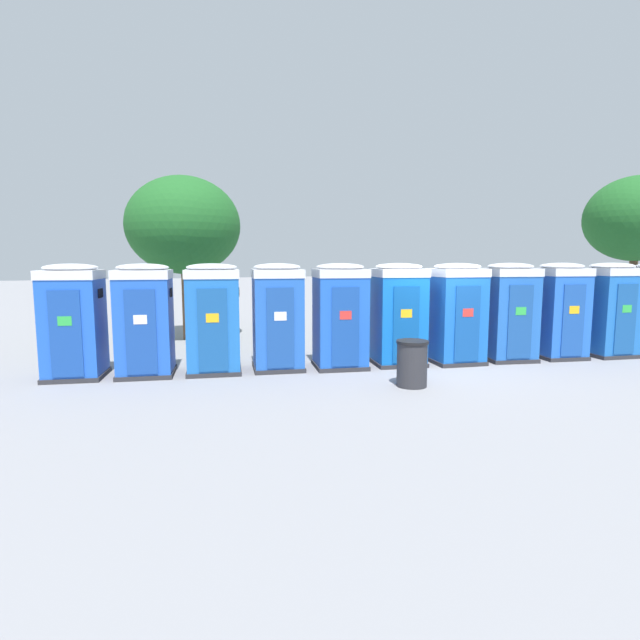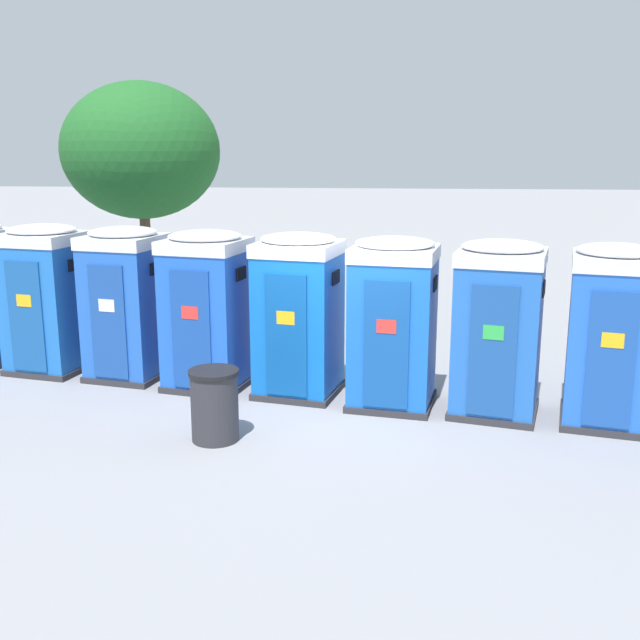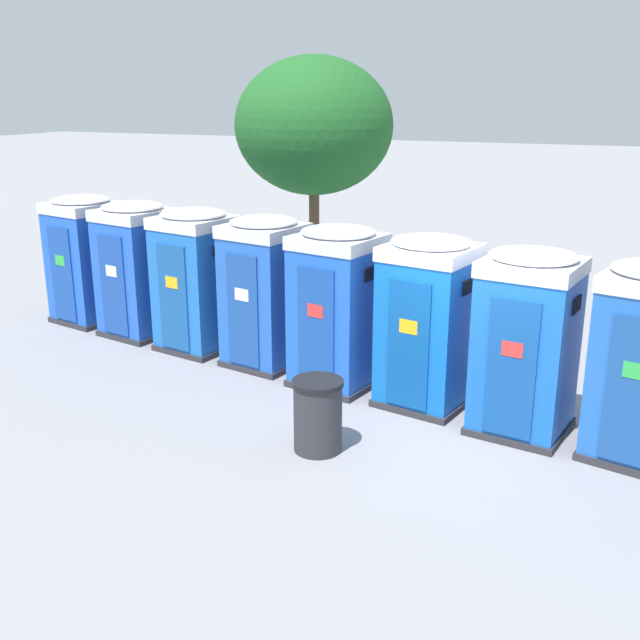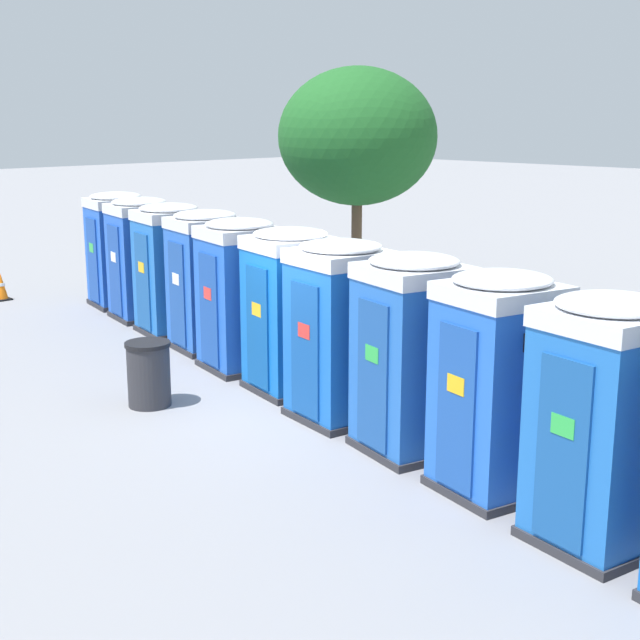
{
  "view_description": "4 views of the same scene",
  "coord_description": "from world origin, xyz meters",
  "px_view_note": "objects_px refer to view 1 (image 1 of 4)",
  "views": [
    {
      "loc": [
        -7.1,
        -10.16,
        2.64
      ],
      "look_at": [
        -2.61,
        0.94,
        1.17
      ],
      "focal_mm": 28.0,
      "sensor_mm": 36.0,
      "label": 1
    },
    {
      "loc": [
        0.8,
        -10.61,
        3.81
      ],
      "look_at": [
        -0.31,
        0.48,
        1.22
      ],
      "focal_mm": 42.0,
      "sensor_mm": 36.0,
      "label": 2
    },
    {
      "loc": [
        2.0,
        -9.56,
        4.48
      ],
      "look_at": [
        -2.5,
        0.92,
        0.98
      ],
      "focal_mm": 42.0,
      "sensor_mm": 36.0,
      "label": 3
    },
    {
      "loc": [
        9.31,
        -8.27,
        4.19
      ],
      "look_at": [
        0.22,
        0.37,
        1.3
      ],
      "focal_mm": 50.0,
      "sensor_mm": 36.0,
      "label": 4
    }
  ],
  "objects_px": {
    "portapotty_0": "(74,321)",
    "portapotty_5": "(398,314)",
    "trash_can": "(412,363)",
    "portapotty_9": "(609,309)",
    "portapotty_2": "(213,318)",
    "portapotty_8": "(559,310)",
    "street_tree_1": "(183,226)",
    "portapotty_4": "(340,315)",
    "street_tree_0": "(637,219)",
    "portapotty_6": "(456,313)",
    "portapotty_1": "(145,319)",
    "portapotty_3": "(278,316)",
    "portapotty_7": "(508,311)"
  },
  "relations": [
    {
      "from": "portapotty_0",
      "to": "portapotty_5",
      "type": "relative_size",
      "value": 1.0
    },
    {
      "from": "portapotty_2",
      "to": "portapotty_6",
      "type": "distance_m",
      "value": 6.03
    },
    {
      "from": "street_tree_0",
      "to": "street_tree_1",
      "type": "xyz_separation_m",
      "value": [
        -15.94,
        3.71,
        -0.41
      ]
    },
    {
      "from": "portapotty_9",
      "to": "portapotty_2",
      "type": "bearing_deg",
      "value": 169.06
    },
    {
      "from": "portapotty_9",
      "to": "portapotty_5",
      "type": "bearing_deg",
      "value": 168.73
    },
    {
      "from": "portapotty_2",
      "to": "portapotty_5",
      "type": "xyz_separation_m",
      "value": [
        4.45,
        -0.82,
        0.0
      ]
    },
    {
      "from": "portapotty_7",
      "to": "street_tree_0",
      "type": "xyz_separation_m",
      "value": [
        8.56,
        2.89,
        2.83
      ]
    },
    {
      "from": "portapotty_3",
      "to": "street_tree_1",
      "type": "height_order",
      "value": "street_tree_1"
    },
    {
      "from": "portapotty_8",
      "to": "portapotty_3",
      "type": "bearing_deg",
      "value": 168.84
    },
    {
      "from": "street_tree_1",
      "to": "portapotty_9",
      "type": "bearing_deg",
      "value": -34.77
    },
    {
      "from": "portapotty_0",
      "to": "portapotty_7",
      "type": "relative_size",
      "value": 1.0
    },
    {
      "from": "portapotty_0",
      "to": "street_tree_1",
      "type": "xyz_separation_m",
      "value": [
        2.98,
        4.57,
        2.42
      ]
    },
    {
      "from": "portapotty_4",
      "to": "street_tree_0",
      "type": "bearing_deg",
      "value": 9.09
    },
    {
      "from": "portapotty_2",
      "to": "portapotty_4",
      "type": "bearing_deg",
      "value": -11.79
    },
    {
      "from": "portapotty_3",
      "to": "portapotty_7",
      "type": "relative_size",
      "value": 1.0
    },
    {
      "from": "portapotty_8",
      "to": "portapotty_9",
      "type": "relative_size",
      "value": 1.0
    },
    {
      "from": "portapotty_6",
      "to": "street_tree_1",
      "type": "bearing_deg",
      "value": 132.65
    },
    {
      "from": "portapotty_4",
      "to": "portapotty_3",
      "type": "bearing_deg",
      "value": 165.37
    },
    {
      "from": "portapotty_7",
      "to": "portapotty_6",
      "type": "bearing_deg",
      "value": 171.85
    },
    {
      "from": "portapotty_4",
      "to": "portapotty_6",
      "type": "xyz_separation_m",
      "value": [
        2.96,
        -0.6,
        -0.0
      ]
    },
    {
      "from": "portapotty_0",
      "to": "portapotty_3",
      "type": "xyz_separation_m",
      "value": [
        4.45,
        -0.84,
        0.0
      ]
    },
    {
      "from": "trash_can",
      "to": "portapotty_9",
      "type": "bearing_deg",
      "value": 7.15
    },
    {
      "from": "portapotty_6",
      "to": "trash_can",
      "type": "bearing_deg",
      "value": -144.73
    },
    {
      "from": "portapotty_0",
      "to": "portapotty_3",
      "type": "bearing_deg",
      "value": -10.74
    },
    {
      "from": "portapotty_0",
      "to": "portapotty_5",
      "type": "bearing_deg",
      "value": -10.96
    },
    {
      "from": "portapotty_8",
      "to": "portapotty_7",
      "type": "bearing_deg",
      "value": 169.78
    },
    {
      "from": "portapotty_0",
      "to": "street_tree_1",
      "type": "distance_m",
      "value": 5.97
    },
    {
      "from": "portapotty_3",
      "to": "portapotty_7",
      "type": "height_order",
      "value": "same"
    },
    {
      "from": "trash_can",
      "to": "portapotty_2",
      "type": "bearing_deg",
      "value": 141.5
    },
    {
      "from": "street_tree_1",
      "to": "trash_can",
      "type": "distance_m",
      "value": 9.35
    },
    {
      "from": "portapotty_3",
      "to": "portapotty_6",
      "type": "xyz_separation_m",
      "value": [
        4.42,
        -0.98,
        -0.0
      ]
    },
    {
      "from": "portapotty_4",
      "to": "portapotty_6",
      "type": "relative_size",
      "value": 1.0
    },
    {
      "from": "portapotty_6",
      "to": "portapotty_4",
      "type": "bearing_deg",
      "value": 168.6
    },
    {
      "from": "street_tree_1",
      "to": "portapotty_7",
      "type": "bearing_deg",
      "value": -41.82
    },
    {
      "from": "portapotty_1",
      "to": "portapotty_4",
      "type": "xyz_separation_m",
      "value": [
        4.43,
        -0.9,
        -0.0
      ]
    },
    {
      "from": "portapotty_0",
      "to": "street_tree_0",
      "type": "height_order",
      "value": "street_tree_0"
    },
    {
      "from": "portapotty_9",
      "to": "trash_can",
      "type": "bearing_deg",
      "value": -172.85
    },
    {
      "from": "portapotty_8",
      "to": "street_tree_1",
      "type": "relative_size",
      "value": 0.48
    },
    {
      "from": "portapotty_1",
      "to": "portapotty_6",
      "type": "distance_m",
      "value": 7.54
    },
    {
      "from": "street_tree_1",
      "to": "trash_can",
      "type": "height_order",
      "value": "street_tree_1"
    },
    {
      "from": "portapotty_1",
      "to": "portapotty_3",
      "type": "distance_m",
      "value": 3.02
    },
    {
      "from": "portapotty_2",
      "to": "street_tree_1",
      "type": "xyz_separation_m",
      "value": [
        0.03,
        5.17,
        2.42
      ]
    },
    {
      "from": "street_tree_0",
      "to": "street_tree_1",
      "type": "height_order",
      "value": "street_tree_0"
    },
    {
      "from": "portapotty_5",
      "to": "trash_can",
      "type": "xyz_separation_m",
      "value": [
        -0.86,
        -2.03,
        -0.8
      ]
    },
    {
      "from": "portapotty_1",
      "to": "portapotty_4",
      "type": "distance_m",
      "value": 4.52
    },
    {
      "from": "portapotty_4",
      "to": "street_tree_0",
      "type": "height_order",
      "value": "street_tree_0"
    },
    {
      "from": "portapotty_0",
      "to": "street_tree_1",
      "type": "bearing_deg",
      "value": 56.85
    },
    {
      "from": "portapotty_2",
      "to": "portapotty_6",
      "type": "xyz_separation_m",
      "value": [
        5.91,
        -1.21,
        -0.0
      ]
    },
    {
      "from": "portapotty_4",
      "to": "street_tree_0",
      "type": "distance_m",
      "value": 13.48
    },
    {
      "from": "portapotty_5",
      "to": "portapotty_4",
      "type": "bearing_deg",
      "value": 172.08
    }
  ]
}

